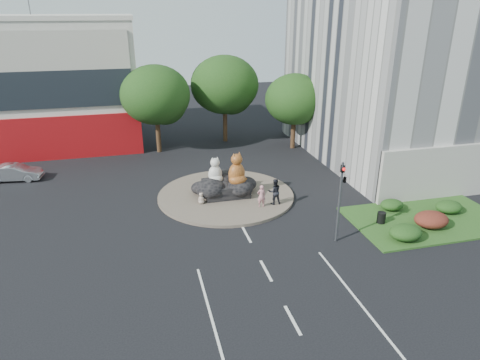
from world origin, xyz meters
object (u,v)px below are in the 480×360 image
object	(u,v)px
cat_tabby	(237,168)
kitten_calico	(201,198)
kitten_white	(249,191)
pedestrian_dark	(275,192)
litter_bin	(381,218)
parked_car	(15,172)
pedestrian_pink	(261,196)
cat_white	(215,170)

from	to	relation	value
cat_tabby	kitten_calico	size ratio (longest dim) A/B	2.86
kitten_calico	kitten_white	world-z (taller)	kitten_calico
pedestrian_dark	litter_bin	bearing A→B (deg)	145.92
pedestrian_dark	parked_car	world-z (taller)	pedestrian_dark
pedestrian_pink	litter_bin	distance (m)	7.96
cat_tabby	kitten_calico	xyz separation A→B (m)	(-2.75, -0.75, -1.68)
cat_white	litter_bin	bearing A→B (deg)	-44.85
cat_tabby	pedestrian_pink	size ratio (longest dim) A/B	1.51
pedestrian_pink	parked_car	bearing A→B (deg)	-27.50
litter_bin	pedestrian_pink	bearing A→B (deg)	149.47
pedestrian_pink	parked_car	size ratio (longest dim) A/B	0.39
kitten_white	pedestrian_dark	distance (m)	2.31
pedestrian_dark	cat_white	bearing A→B (deg)	-34.60
pedestrian_pink	pedestrian_dark	world-z (taller)	pedestrian_dark
kitten_white	litter_bin	xyz separation A→B (m)	(7.21, -5.99, -0.08)
cat_tabby	pedestrian_pink	world-z (taller)	cat_tabby
litter_bin	pedestrian_dark	bearing A→B (deg)	143.92
kitten_calico	parked_car	size ratio (longest dim) A/B	0.21
cat_tabby	kitten_white	size ratio (longest dim) A/B	3.39
cat_white	litter_bin	size ratio (longest dim) A/B	2.76
cat_tabby	cat_white	bearing A→B (deg)	133.34
cat_white	cat_tabby	bearing A→B (deg)	-32.27
cat_white	cat_tabby	xyz separation A→B (m)	(1.45, -0.64, 0.21)
pedestrian_dark	kitten_white	bearing A→B (deg)	-49.52
cat_tabby	litter_bin	distance (m)	10.38
cat_white	kitten_white	distance (m)	2.91
kitten_calico	pedestrian_dark	bearing A→B (deg)	11.14
pedestrian_pink	litter_bin	xyz separation A→B (m)	(6.84, -4.04, -0.52)
cat_tabby	parked_car	bearing A→B (deg)	132.12
cat_tabby	pedestrian_dark	size ratio (longest dim) A/B	1.29
kitten_white	kitten_calico	bearing A→B (deg)	163.43
parked_car	cat_tabby	bearing A→B (deg)	-107.65
parked_car	litter_bin	bearing A→B (deg)	-112.41
kitten_white	pedestrian_dark	bearing A→B (deg)	-74.80
pedestrian_pink	cat_white	bearing A→B (deg)	-46.07
pedestrian_dark	parked_car	distance (m)	21.16
kitten_white	parked_car	bearing A→B (deg)	131.94
cat_tabby	kitten_white	xyz separation A→B (m)	(0.82, -0.33, -1.75)
parked_car	litter_bin	world-z (taller)	parked_car
litter_bin	kitten_calico	bearing A→B (deg)	152.66
kitten_white	parked_car	size ratio (longest dim) A/B	0.17
cat_white	kitten_white	world-z (taller)	cat_white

